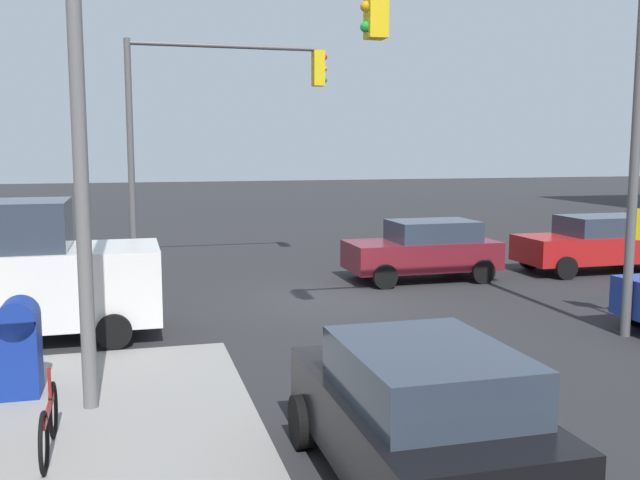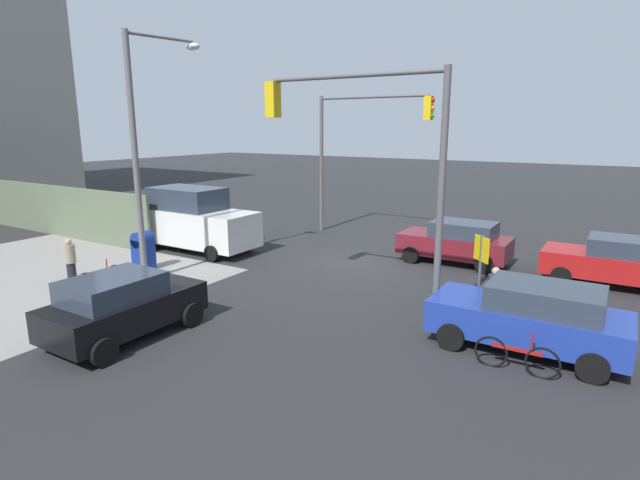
{
  "view_description": "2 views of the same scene",
  "coord_description": "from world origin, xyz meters",
  "views": [
    {
      "loc": [
        4.6,
        15.81,
        3.59
      ],
      "look_at": [
        0.98,
        2.39,
        1.78
      ],
      "focal_mm": 40.0,
      "sensor_mm": 36.0,
      "label": 1
    },
    {
      "loc": [
        -8.39,
        16.45,
        5.1
      ],
      "look_at": [
        0.78,
        1.64,
        1.12
      ],
      "focal_mm": 28.0,
      "sensor_mm": 36.0,
      "label": 2
    }
  ],
  "objects": [
    {
      "name": "ground_plane",
      "position": [
        0.0,
        0.0,
        0.0
      ],
      "size": [
        120.0,
        120.0,
        0.0
      ],
      "primitive_type": "plane",
      "color": "#28282B"
    },
    {
      "name": "hatchback_black",
      "position": [
        1.77,
        9.21,
        0.84
      ],
      "size": [
        2.02,
        3.81,
        1.62
      ],
      "color": "black",
      "rests_on": "ground"
    },
    {
      "name": "coupe_maroon",
      "position": [
        -3.11,
        -1.92,
        0.84
      ],
      "size": [
        4.05,
        2.02,
        1.62
      ],
      "color": "maroon",
      "rests_on": "ground"
    },
    {
      "name": "traffic_signal_nw_corner",
      "position": [
        -2.42,
        4.5,
        4.63
      ],
      "size": [
        5.47,
        0.36,
        6.5
      ],
      "color": "#59595B",
      "rests_on": "ground"
    },
    {
      "name": "street_lamp_corner",
      "position": [
        5.13,
        5.44,
        4.7
      ],
      "size": [
        0.82,
        2.64,
        8.0
      ],
      "color": "slate",
      "rests_on": "ground"
    },
    {
      "name": "traffic_signal_se_corner",
      "position": [
        2.33,
        -4.5,
        4.64
      ],
      "size": [
        5.68,
        0.36,
        6.5
      ],
      "color": "#59595B",
      "rests_on": "ground"
    },
    {
      "name": "van_white_delivery",
      "position": [
        6.87,
        1.8,
        1.28
      ],
      "size": [
        5.4,
        2.32,
        2.62
      ],
      "color": "white",
      "rests_on": "ground"
    },
    {
      "name": "hatchback_red",
      "position": [
        -8.47,
        -1.85,
        0.84
      ],
      "size": [
        4.44,
        2.02,
        1.62
      ],
      "color": "#B21919",
      "rests_on": "ground"
    },
    {
      "name": "mailbox_blue",
      "position": [
        6.2,
        5.0,
        0.76
      ],
      "size": [
        0.56,
        0.64,
        1.43
      ],
      "color": "navy",
      "rests_on": "ground"
    },
    {
      "name": "bicycle_leaning_on_fence",
      "position": [
        5.6,
        7.2,
        0.35
      ],
      "size": [
        0.05,
        1.75,
        0.97
      ],
      "color": "black",
      "rests_on": "ground"
    }
  ]
}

